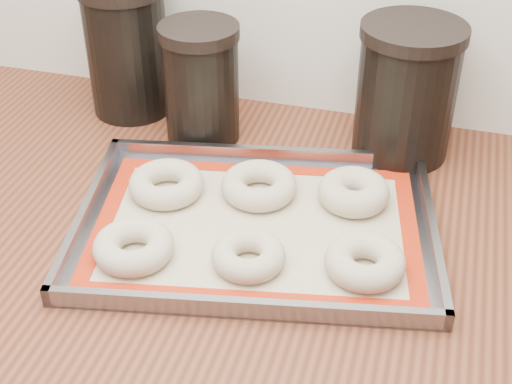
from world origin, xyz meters
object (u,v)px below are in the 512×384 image
(bagel_front_right, at_px, (365,262))
(bagel_front_left, at_px, (134,247))
(baking_tray, at_px, (256,225))
(canister_right, at_px, (406,91))
(bagel_back_left, at_px, (166,184))
(canister_left, at_px, (127,48))
(bagel_front_mid, at_px, (248,255))
(bagel_back_right, at_px, (354,192))
(bagel_back_mid, at_px, (259,185))
(canister_mid, at_px, (201,83))

(bagel_front_right, bearing_deg, bagel_front_left, -169.87)
(baking_tray, distance_m, canister_right, 0.31)
(bagel_back_left, bearing_deg, canister_left, 123.89)
(bagel_front_mid, bearing_deg, bagel_back_right, 58.02)
(bagel_back_right, bearing_deg, bagel_front_right, -74.91)
(bagel_back_right, relative_size, canister_right, 0.48)
(bagel_back_left, relative_size, bagel_back_right, 1.07)
(bagel_back_left, xyz_separation_m, bagel_back_mid, (0.12, 0.03, 0.00))
(bagel_back_mid, distance_m, canister_right, 0.26)
(bagel_front_left, distance_m, bagel_back_left, 0.14)
(canister_left, bearing_deg, baking_tray, -41.92)
(bagel_front_mid, relative_size, canister_mid, 0.49)
(bagel_front_mid, xyz_separation_m, canister_mid, (-0.16, 0.28, 0.07))
(bagel_back_right, height_order, canister_right, canister_right)
(bagel_front_right, xyz_separation_m, bagel_back_right, (-0.04, 0.14, 0.00))
(bagel_front_right, distance_m, bagel_back_right, 0.14)
(bagel_front_left, bearing_deg, baking_tray, 37.92)
(bagel_front_left, height_order, bagel_front_right, same)
(baking_tray, bearing_deg, bagel_back_mid, 102.53)
(canister_right, bearing_deg, bagel_back_left, -144.70)
(canister_right, bearing_deg, canister_mid, -172.33)
(bagel_front_right, bearing_deg, canister_mid, 139.00)
(bagel_back_left, bearing_deg, bagel_back_mid, 14.29)
(bagel_front_right, height_order, bagel_back_left, bagel_front_right)
(bagel_front_left, height_order, bagel_back_mid, same)
(baking_tray, distance_m, bagel_back_left, 0.14)
(bagel_front_mid, distance_m, canister_right, 0.36)
(bagel_back_right, distance_m, canister_mid, 0.29)
(baking_tray, distance_m, bagel_front_right, 0.16)
(bagel_front_left, relative_size, canister_left, 0.46)
(bagel_front_left, height_order, canister_left, canister_left)
(bagel_front_left, relative_size, bagel_front_mid, 1.10)
(canister_mid, bearing_deg, baking_tray, -54.88)
(bagel_front_right, distance_m, bagel_back_mid, 0.20)
(baking_tray, relative_size, bagel_back_left, 4.97)
(bagel_back_mid, height_order, canister_mid, canister_mid)
(bagel_front_left, distance_m, bagel_back_right, 0.30)
(canister_mid, bearing_deg, bagel_back_mid, -46.67)
(bagel_back_left, xyz_separation_m, bagel_back_right, (0.25, 0.05, 0.00))
(bagel_front_right, bearing_deg, bagel_front_mid, -169.52)
(canister_right, bearing_deg, bagel_back_right, -105.28)
(canister_mid, bearing_deg, bagel_front_right, -41.00)
(canister_left, bearing_deg, bagel_back_mid, -34.88)
(bagel_back_right, height_order, canister_mid, canister_mid)
(bagel_front_mid, height_order, canister_right, canister_right)
(bagel_front_mid, xyz_separation_m, bagel_back_mid, (-0.03, 0.14, 0.00))
(bagel_front_left, distance_m, bagel_front_mid, 0.14)
(bagel_front_mid, xyz_separation_m, bagel_front_right, (0.14, 0.03, 0.00))
(bagel_front_left, bearing_deg, bagel_back_right, 37.64)
(bagel_front_right, distance_m, canister_left, 0.54)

